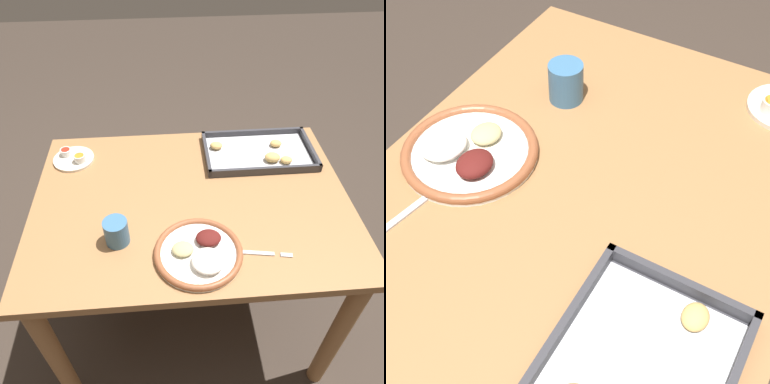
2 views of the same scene
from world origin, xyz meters
TOP-DOWN VIEW (x-y plane):
  - ground_plane at (0.00, 0.00)m, footprint 8.00×8.00m
  - dining_table at (0.00, 0.00)m, footprint 1.06×0.77m
  - dinner_plate at (0.01, -0.24)m, footprint 0.26×0.26m
  - fork at (0.16, -0.24)m, footprint 0.21×0.05m
  - saucer_plate at (-0.43, 0.24)m, footprint 0.15×0.15m
  - baking_tray at (0.28, 0.22)m, footprint 0.41×0.25m
  - drinking_cup at (-0.24, -0.16)m, footprint 0.07×0.07m

SIDE VIEW (x-z plane):
  - ground_plane at x=0.00m, z-range 0.00..0.00m
  - dining_table at x=0.00m, z-range 0.25..0.98m
  - fork at x=0.16m, z-range 0.74..0.74m
  - baking_tray at x=0.28m, z-range 0.73..0.77m
  - saucer_plate at x=-0.43m, z-range 0.73..0.77m
  - dinner_plate at x=0.01m, z-range 0.73..0.77m
  - drinking_cup at x=-0.24m, z-range 0.74..0.82m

